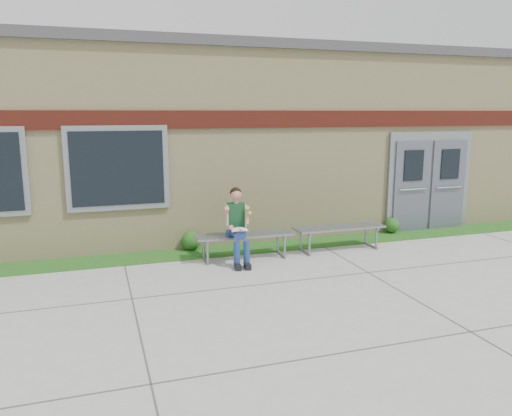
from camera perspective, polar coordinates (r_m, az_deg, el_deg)
name	(u,v)px	position (r m, az deg, el deg)	size (l,w,h in m)	color
ground	(329,288)	(8.07, 8.34, -9.08)	(80.00, 80.00, 0.00)	#9E9E99
grass_strip	(273,246)	(10.35, 1.94, -4.42)	(16.00, 0.80, 0.02)	#154F18
school_building	(229,137)	(13.23, -3.08, 8.11)	(16.20, 6.22, 4.20)	beige
bench_left	(244,239)	(9.46, -1.37, -3.62)	(1.87, 0.58, 0.48)	gray
bench_right	(339,232)	(10.20, 9.47, -2.69)	(1.86, 0.52, 0.48)	gray
girl	(238,224)	(9.13, -2.12, -1.83)	(0.48, 0.84, 1.39)	navy
shrub_mid	(191,240)	(10.11, -7.40, -3.70)	(0.38, 0.38, 0.38)	#154F18
shrub_east	(392,225)	(11.84, 15.27, -1.92)	(0.34, 0.34, 0.34)	#154F18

